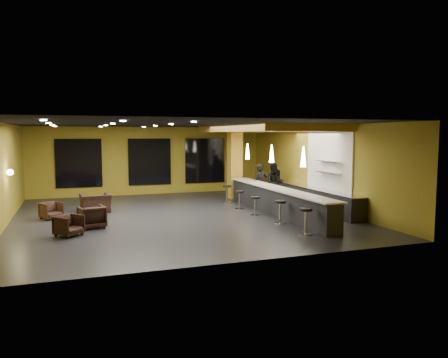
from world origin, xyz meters
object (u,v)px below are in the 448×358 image
object	(u,v)px
armchair_b	(92,217)
bar_stool_2	(255,203)
staff_c	(276,184)
armchair_d	(96,203)
prep_counter	(315,199)
bar_stool_3	(239,197)
column	(235,163)
bar_stool_1	(280,209)
bar_stool_4	(227,192)
bar_counter	(277,202)
pendant_2	(247,151)
pendant_1	(272,154)
pendant_0	(303,157)
staff_a	(261,184)
staff_b	(274,182)
armchair_c	(51,211)
bar_stool_0	(306,218)
armchair_a	(69,226)

from	to	relation	value
armchair_b	bar_stool_2	xyz separation A→B (m)	(6.04, 0.27, 0.09)
staff_c	armchair_d	xyz separation A→B (m)	(-8.24, -0.54, -0.39)
prep_counter	bar_stool_3	bearing A→B (deg)	159.23
column	bar_stool_2	xyz separation A→B (m)	(-0.88, -4.54, -1.28)
prep_counter	armchair_d	distance (m)	8.95
bar_stool_1	bar_stool_4	distance (m)	5.00
bar_counter	staff_c	bearing A→B (deg)	64.51
bar_stool_3	pendant_2	bearing A→B (deg)	56.27
pendant_1	armchair_b	distance (m)	7.23
pendant_0	staff_a	bearing A→B (deg)	83.37
pendant_2	armchair_b	distance (m)	7.88
column	armchair_b	xyz separation A→B (m)	(-6.92, -4.81, -1.38)
pendant_0	bar_stool_4	bearing A→B (deg)	98.91
staff_b	bar_stool_4	size ratio (longest dim) A/B	2.20
bar_counter	armchair_d	distance (m)	7.21
armchair_c	bar_stool_4	distance (m)	7.56
prep_counter	bar_stool_0	xyz separation A→B (m)	(-2.69, -3.93, 0.10)
bar_counter	prep_counter	world-z (taller)	bar_counter
pendant_0	bar_stool_0	distance (m)	2.41
armchair_c	armchair_a	bearing A→B (deg)	-107.48
staff_c	bar_stool_4	bearing A→B (deg)	170.68
pendant_0	pendant_2	world-z (taller)	same
pendant_0	pendant_2	size ratio (longest dim) A/B	1.00
armchair_b	armchair_c	size ratio (longest dim) A/B	1.19
armchair_b	bar_stool_0	size ratio (longest dim) A/B	0.99
column	pendant_0	xyz separation A→B (m)	(0.00, -6.60, 0.60)
pendant_0	pendant_2	bearing A→B (deg)	90.00
staff_a	staff_b	distance (m)	0.91
staff_b	staff_c	distance (m)	0.37
staff_b	bar_stool_3	xyz separation A→B (m)	(-2.33, -1.46, -0.40)
bar_stool_3	prep_counter	bearing A→B (deg)	-20.77
staff_a	bar_stool_1	world-z (taller)	staff_a
staff_c	armchair_b	world-z (taller)	staff_c
armchair_b	bar_stool_1	world-z (taller)	bar_stool_1
pendant_0	armchair_c	distance (m)	9.36
armchair_b	bar_stool_0	world-z (taller)	bar_stool_0
bar_stool_1	armchair_d	bearing A→B (deg)	143.42
prep_counter	column	distance (m)	4.75
armchair_a	bar_stool_2	world-z (taller)	bar_stool_2
bar_stool_3	pendant_1	bearing A→B (deg)	-50.11
pendant_0	armchair_b	size ratio (longest dim) A/B	0.85
column	bar_stool_1	size ratio (longest dim) A/B	4.32
pendant_0	pendant_1	size ratio (longest dim) A/B	1.00
bar_counter	pendant_2	world-z (taller)	pendant_2
pendant_0	armchair_d	xyz separation A→B (m)	(-6.64, 4.81, -1.98)
bar_stool_1	bar_stool_4	size ratio (longest dim) A/B	1.01
bar_stool_2	bar_stool_0	bearing A→B (deg)	-86.89
armchair_c	bar_stool_1	xyz separation A→B (m)	(7.59, -3.53, 0.20)
armchair_d	bar_stool_4	size ratio (longest dim) A/B	1.42
armchair_d	bar_stool_1	bearing A→B (deg)	137.75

